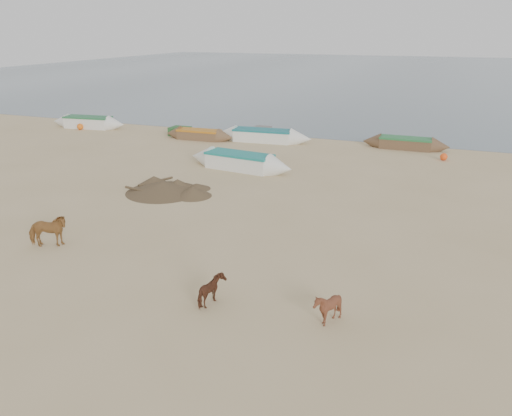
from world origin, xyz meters
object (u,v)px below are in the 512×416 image
Objects in this scene: calf_front at (328,308)px; calf_right at (212,291)px; cow_adult at (48,231)px; near_canoe at (239,161)px.

calf_front reaches higher than calf_right.
cow_adult reaches higher than near_canoe.
near_canoe is at bearing -36.83° from cow_adult.
calf_right is at bearing -127.87° from cow_adult.
near_canoe is at bearing -168.23° from calf_front.
cow_adult is 7.48m from calf_right.
calf_right is at bearing -105.54° from calf_front.
calf_right is 14.70m from near_canoe.
cow_adult is at bearing 61.99° from calf_right.
cow_adult is 1.52× the size of calf_front.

